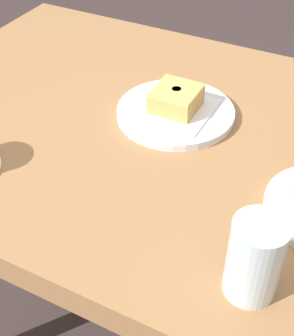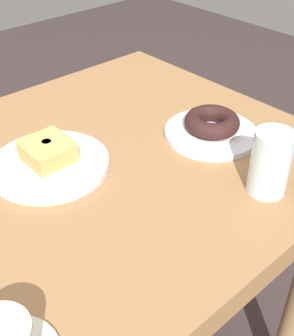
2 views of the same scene
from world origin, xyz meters
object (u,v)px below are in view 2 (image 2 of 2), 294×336
object	(u,v)px
plate_glazed_square	(50,165)
plate_chocolate_ring	(211,133)
water_glass	(270,163)
donut_glazed_square	(48,151)
donut_chocolate_ring	(212,122)

from	to	relation	value
plate_glazed_square	plate_chocolate_ring	bearing A→B (deg)	157.67
plate_glazed_square	water_glass	xyz separation A→B (m)	(-0.25, 0.31, 0.05)
plate_glazed_square	water_glass	world-z (taller)	water_glass
plate_glazed_square	plate_chocolate_ring	xyz separation A→B (m)	(-0.31, 0.13, -0.00)
plate_chocolate_ring	donut_glazed_square	bearing A→B (deg)	-22.33
plate_glazed_square	donut_chocolate_ring	xyz separation A→B (m)	(-0.31, 0.13, 0.03)
plate_chocolate_ring	water_glass	world-z (taller)	water_glass
donut_glazed_square	donut_chocolate_ring	xyz separation A→B (m)	(-0.31, 0.13, -0.01)
plate_glazed_square	water_glass	bearing A→B (deg)	128.20
donut_glazed_square	plate_chocolate_ring	xyz separation A→B (m)	(-0.31, 0.13, -0.03)
plate_chocolate_ring	water_glass	xyz separation A→B (m)	(0.07, 0.19, 0.05)
plate_glazed_square	plate_chocolate_ring	world-z (taller)	plate_glazed_square
donut_chocolate_ring	water_glass	world-z (taller)	water_glass
plate_glazed_square	donut_glazed_square	size ratio (longest dim) A/B	2.73
plate_glazed_square	donut_chocolate_ring	size ratio (longest dim) A/B	1.95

